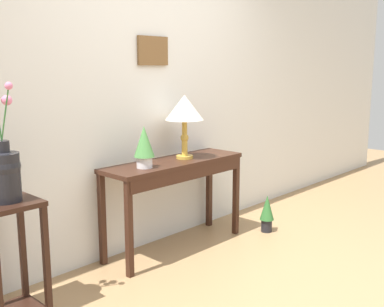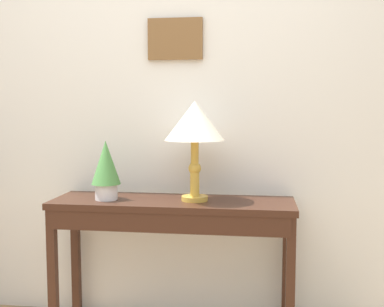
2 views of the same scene
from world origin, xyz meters
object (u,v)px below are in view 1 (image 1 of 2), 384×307
object	(u,v)px
potted_plant_floor	(267,212)
table_lamp	(184,110)
console_table	(177,174)
potted_plant_on_console	(144,145)
pedestal_stand_left	(11,260)
flower_vase_tall	(4,170)

from	to	relation	value
potted_plant_floor	table_lamp	bearing A→B (deg)	155.04
console_table	potted_plant_on_console	world-z (taller)	potted_plant_on_console
table_lamp	pedestal_stand_left	size ratio (longest dim) A/B	0.72
potted_plant_on_console	pedestal_stand_left	bearing A→B (deg)	-178.11
flower_vase_tall	potted_plant_on_console	bearing A→B (deg)	1.91
console_table	potted_plant_floor	distance (m)	1.03
console_table	pedestal_stand_left	world-z (taller)	console_table
table_lamp	pedestal_stand_left	distance (m)	1.77
console_table	table_lamp	bearing A→B (deg)	11.18
console_table	pedestal_stand_left	xyz separation A→B (m)	(-1.46, -0.05, -0.28)
flower_vase_tall	potted_plant_floor	world-z (taller)	flower_vase_tall
table_lamp	flower_vase_tall	bearing A→B (deg)	-177.23
pedestal_stand_left	potted_plant_floor	xyz separation A→B (m)	(2.32, -0.27, -0.17)
potted_plant_floor	potted_plant_on_console	bearing A→B (deg)	165.96
console_table	potted_plant_on_console	bearing A→B (deg)	-177.42
flower_vase_tall	potted_plant_floor	size ratio (longest dim) A/B	1.98
flower_vase_tall	potted_plant_floor	bearing A→B (deg)	-6.58
pedestal_stand_left	flower_vase_tall	xyz separation A→B (m)	(0.00, -0.00, 0.56)
pedestal_stand_left	flower_vase_tall	bearing A→B (deg)	-33.66
console_table	potted_plant_on_console	distance (m)	0.46
console_table	flower_vase_tall	world-z (taller)	flower_vase_tall
console_table	table_lamp	xyz separation A→B (m)	(0.12, 0.02, 0.52)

